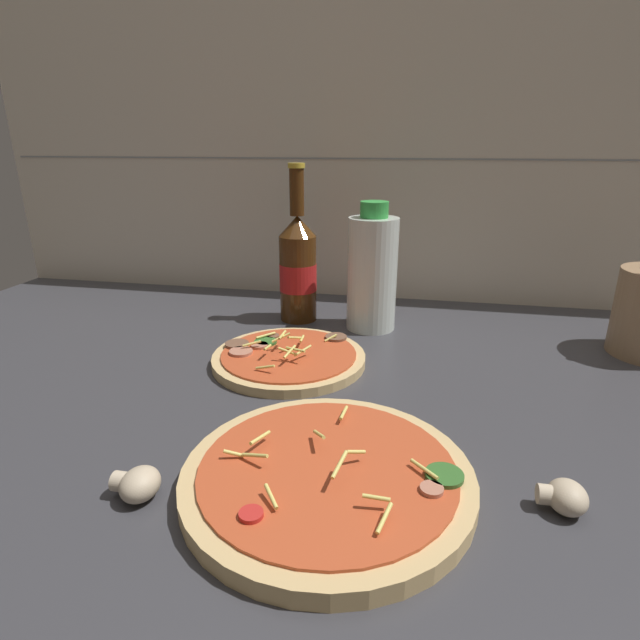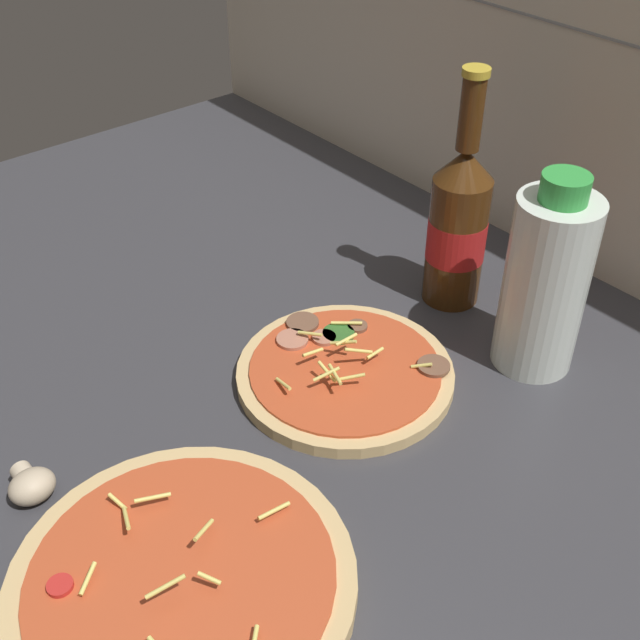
{
  "view_description": "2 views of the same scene",
  "coord_description": "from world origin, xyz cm",
  "px_view_note": "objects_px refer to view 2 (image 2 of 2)",
  "views": [
    {
      "loc": [
        8.32,
        -54.95,
        32.87
      ],
      "look_at": [
        -3.76,
        5.99,
        10.73
      ],
      "focal_mm": 28.0,
      "sensor_mm": 36.0,
      "label": 1
    },
    {
      "loc": [
        36.63,
        -32.17,
        57.36
      ],
      "look_at": [
        -9.97,
        6.83,
        10.91
      ],
      "focal_mm": 45.0,
      "sensor_mm": 36.0,
      "label": 2
    }
  ],
  "objects_px": {
    "pizza_far": "(345,372)",
    "beer_bottle": "(458,224)",
    "mushroom_left": "(31,485)",
    "pizza_near": "(183,582)",
    "oil_bottle": "(546,282)"
  },
  "relations": [
    {
      "from": "pizza_far",
      "to": "oil_bottle",
      "type": "relative_size",
      "value": 1.03
    },
    {
      "from": "pizza_near",
      "to": "mushroom_left",
      "type": "relative_size",
      "value": 6.32
    },
    {
      "from": "pizza_far",
      "to": "beer_bottle",
      "type": "relative_size",
      "value": 0.82
    },
    {
      "from": "pizza_near",
      "to": "beer_bottle",
      "type": "bearing_deg",
      "value": 106.84
    },
    {
      "from": "oil_bottle",
      "to": "beer_bottle",
      "type": "bearing_deg",
      "value": 171.92
    },
    {
      "from": "pizza_far",
      "to": "oil_bottle",
      "type": "height_order",
      "value": "oil_bottle"
    },
    {
      "from": "pizza_near",
      "to": "pizza_far",
      "type": "relative_size",
      "value": 1.22
    },
    {
      "from": "pizza_near",
      "to": "pizza_far",
      "type": "bearing_deg",
      "value": 112.15
    },
    {
      "from": "oil_bottle",
      "to": "pizza_near",
      "type": "bearing_deg",
      "value": -89.47
    },
    {
      "from": "pizza_near",
      "to": "pizza_far",
      "type": "distance_m",
      "value": 0.28
    },
    {
      "from": "oil_bottle",
      "to": "mushroom_left",
      "type": "relative_size",
      "value": 5.0
    },
    {
      "from": "beer_bottle",
      "to": "pizza_far",
      "type": "bearing_deg",
      "value": -80.94
    },
    {
      "from": "oil_bottle",
      "to": "pizza_far",
      "type": "bearing_deg",
      "value": -120.83
    },
    {
      "from": "mushroom_left",
      "to": "pizza_near",
      "type": "bearing_deg",
      "value": 16.8
    },
    {
      "from": "pizza_far",
      "to": "beer_bottle",
      "type": "distance_m",
      "value": 0.21
    }
  ]
}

